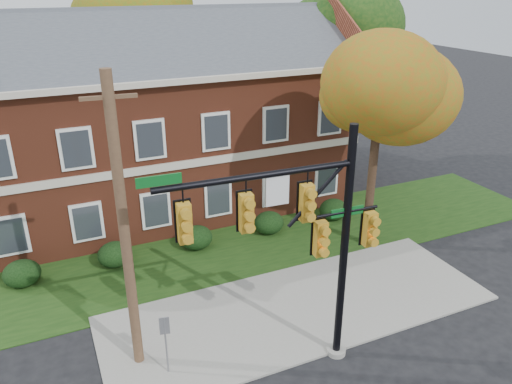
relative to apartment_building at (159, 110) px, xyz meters
name	(u,v)px	position (x,y,z in m)	size (l,w,h in m)	color
ground	(314,325)	(2.00, -11.95, -4.99)	(120.00, 120.00, 0.00)	black
sidewalk	(300,308)	(2.00, -10.95, -4.95)	(14.00, 5.00, 0.08)	gray
grass_strip	(245,246)	(2.00, -5.95, -4.97)	(30.00, 6.00, 0.04)	#193811
apartment_building	(159,110)	(0.00, 0.00, 0.00)	(18.80, 8.80, 9.74)	brown
hedge_far_left	(22,274)	(-7.00, -5.25, -4.46)	(1.40, 1.26, 1.05)	black
hedge_left	(115,254)	(-3.50, -5.25, -4.46)	(1.40, 1.26, 1.05)	black
hedge_center	(197,238)	(0.00, -5.25, -4.46)	(1.40, 1.26, 1.05)	black
hedge_right	(269,223)	(3.50, -5.25, -4.46)	(1.40, 1.26, 1.05)	black
hedge_far_right	(333,210)	(7.00, -5.25, -4.46)	(1.40, 1.26, 1.05)	black
tree_near_right	(387,96)	(7.22, -8.09, 1.68)	(4.50, 4.25, 8.58)	black
tree_right_rear	(348,32)	(11.31, 0.86, 3.13)	(6.30, 5.95, 10.62)	black
tree_far_rear	(144,16)	(1.34, 7.84, 3.86)	(6.84, 6.46, 11.52)	black
traffic_signal	(303,230)	(0.59, -13.38, -0.35)	(6.69, 0.71, 7.47)	gray
utility_pole	(124,232)	(-3.83, -11.28, -0.45)	(1.39, 0.32, 8.94)	brown
sign_post	(165,336)	(-3.14, -12.13, -3.60)	(0.30, 0.10, 2.04)	slate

